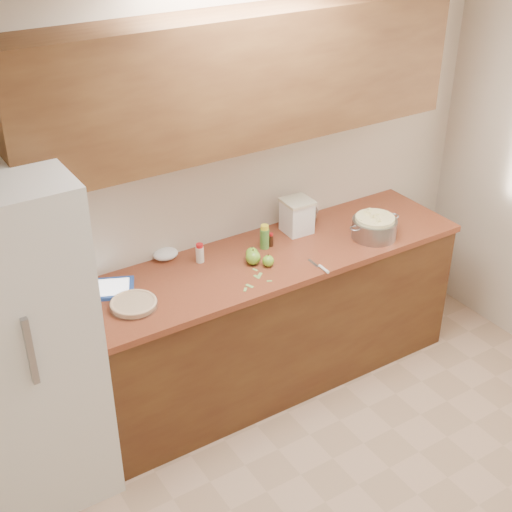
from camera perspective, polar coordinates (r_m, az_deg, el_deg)
room_shell at (r=3.03m, az=15.37°, el=-6.00°), size 3.60×3.60×3.60m
counter_run at (r=4.43m, az=0.14°, el=-5.39°), size 2.64×0.68×0.92m
upper_cabinets at (r=3.89m, az=-1.09°, el=13.96°), size 2.60×0.34×0.70m
fridge at (r=3.72m, az=-18.77°, el=-6.76°), size 0.70×0.70×1.80m
pie at (r=3.79m, az=-9.76°, el=-3.82°), size 0.25×0.25×0.04m
colander at (r=4.44m, az=9.44°, el=2.28°), size 0.37×0.28×0.14m
flour_canister at (r=4.43m, az=3.30°, el=3.24°), size 0.18×0.18×0.22m
tablet at (r=3.97m, az=-11.79°, el=-2.59°), size 0.35×0.31×0.02m
paring_knife at (r=4.09m, az=5.33°, el=-0.97°), size 0.03×0.19×0.02m
lemon_bottle at (r=4.26m, az=0.69°, el=1.53°), size 0.06×0.06×0.15m
cinnamon_shaker at (r=4.14m, az=-4.52°, el=0.22°), size 0.05×0.05×0.12m
vanilla_bottle at (r=4.29m, az=1.20°, el=1.30°), size 0.03×0.03×0.09m
mixing_bowl at (r=4.58m, az=3.48°, el=3.28°), size 0.24×0.24×0.09m
paper_towel at (r=4.20m, az=-7.24°, el=0.16°), size 0.15×0.13×0.06m
apple_left at (r=4.11m, az=-0.23°, el=-0.11°), size 0.09×0.09×0.10m
apple_center at (r=4.15m, az=-0.32°, el=0.18°), size 0.08×0.08×0.09m
apple_front at (r=4.09m, az=0.98°, el=-0.39°), size 0.07×0.07×0.08m
peel_a at (r=4.01m, az=0.07°, el=-1.67°), size 0.02×0.05×0.00m
peel_b at (r=3.97m, az=1.08°, el=-2.02°), size 0.03×0.02×0.00m
peel_c at (r=3.89m, az=-0.87°, el=-2.70°), size 0.04×0.04×0.00m
peel_d at (r=4.02m, az=0.30°, el=-1.52°), size 0.05×0.04×0.00m
peel_e at (r=4.07m, az=-0.08°, el=-1.10°), size 0.02×0.03×0.00m
peel_f at (r=3.92m, az=-0.52°, el=-2.41°), size 0.03×0.05×0.00m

